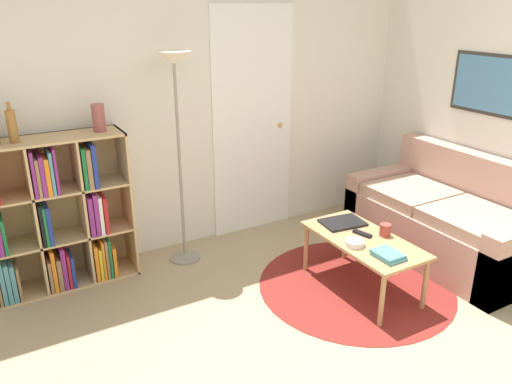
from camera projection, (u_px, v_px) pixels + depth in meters
name	position (u px, v px, depth m)	size (l,w,h in m)	color
wall_back	(199.00, 100.00, 4.24)	(7.21, 0.11, 2.60)	silver
wall_right	(492.00, 100.00, 4.18)	(0.08, 5.50, 2.60)	silver
rug	(355.00, 285.00, 3.89)	(1.50, 1.50, 0.01)	maroon
bookshelf	(53.00, 217.00, 3.72)	(1.05, 0.34, 1.17)	tan
floor_lamp	(176.00, 95.00, 3.80)	(0.27, 0.27, 1.73)	gray
couch	(448.00, 222.00, 4.31)	(0.84, 1.62, 0.86)	tan
coffee_table	(363.00, 244.00, 3.73)	(0.49, 0.96, 0.43)	#AD7F51
laptop	(343.00, 223.00, 3.95)	(0.36, 0.27, 0.02)	black
bowl	(355.00, 243.00, 3.59)	(0.14, 0.14, 0.04)	silver
book_stack_on_table	(388.00, 255.00, 3.42)	(0.16, 0.21, 0.04)	teal
cup	(385.00, 230.00, 3.74)	(0.08, 0.08, 0.09)	#A33D33
remote	(362.00, 234.00, 3.76)	(0.08, 0.16, 0.02)	black
bottle_right	(12.00, 126.00, 3.36)	(0.06, 0.06, 0.28)	olive
vase_on_shelf	(99.00, 118.00, 3.66)	(0.09, 0.09, 0.20)	#934C47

